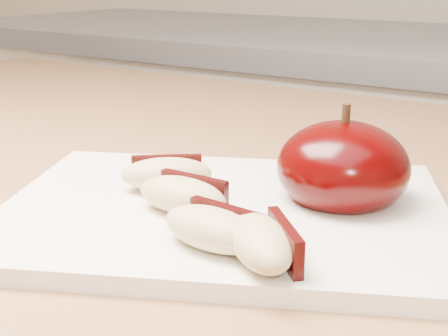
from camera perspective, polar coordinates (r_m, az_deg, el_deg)
The scene contains 6 objects.
cutting_board at distance 0.41m, azimuth 0.00°, elevation -4.13°, with size 0.28×0.21×0.01m, color white.
apple_half at distance 0.41m, azimuth 10.81°, elevation 0.06°, with size 0.11×0.11×0.07m.
apple_wedge_a at distance 0.43m, azimuth -5.25°, elevation -0.51°, with size 0.07×0.06×0.02m.
apple_wedge_b at distance 0.39m, azimuth -3.73°, elevation -2.47°, with size 0.06×0.03×0.02m.
apple_wedge_c at distance 0.34m, azimuth -0.96°, elevation -5.52°, with size 0.06×0.04×0.02m.
apple_wedge_d at distance 0.32m, azimuth 3.61°, elevation -6.76°, with size 0.07×0.07×0.02m.
Camera 1 is at (0.13, 0.06, 1.06)m, focal length 50.00 mm.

